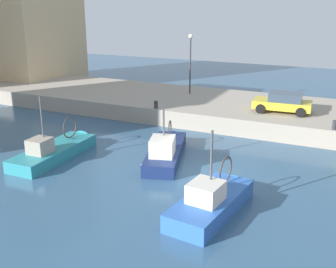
% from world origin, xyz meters
% --- Properties ---
extents(water_surface, '(80.00, 80.00, 0.00)m').
position_xyz_m(water_surface, '(0.00, 0.00, 0.00)').
color(water_surface, '#335675').
rests_on(water_surface, ground).
extents(quay_wall, '(9.00, 56.00, 1.20)m').
position_xyz_m(quay_wall, '(11.50, 0.00, 0.60)').
color(quay_wall, '#9E9384').
rests_on(quay_wall, ground).
extents(fishing_boat_navy, '(6.89, 3.52, 3.88)m').
position_xyz_m(fishing_boat_navy, '(1.73, 2.50, 0.15)').
color(fishing_boat_navy, navy).
rests_on(fishing_boat_navy, ground).
extents(fishing_boat_blue, '(5.96, 2.56, 4.53)m').
position_xyz_m(fishing_boat_blue, '(-3.07, -2.05, 0.12)').
color(fishing_boat_blue, '#2D60B7').
rests_on(fishing_boat_blue, ground).
extents(fishing_boat_teal, '(6.61, 2.13, 4.60)m').
position_xyz_m(fishing_boat_teal, '(-0.80, 8.24, 0.10)').
color(fishing_boat_teal, teal).
rests_on(fishing_boat_teal, ground).
extents(parked_car_yellow, '(2.20, 3.98, 1.37)m').
position_xyz_m(parked_car_yellow, '(10.12, -2.43, 1.90)').
color(parked_car_yellow, gold).
rests_on(parked_car_yellow, quay_wall).
extents(mooring_bollard_mid, '(0.28, 0.28, 0.55)m').
position_xyz_m(mooring_bollard_mid, '(7.35, -6.00, 1.48)').
color(mooring_bollard_mid, '#2D2D33').
rests_on(mooring_bollard_mid, quay_wall).
extents(mooring_bollard_north, '(0.28, 0.28, 0.55)m').
position_xyz_m(mooring_bollard_north, '(7.35, 6.00, 1.48)').
color(mooring_bollard_north, '#2D2D33').
rests_on(mooring_bollard_north, quay_wall).
extents(quay_streetlamp, '(0.36, 0.36, 4.83)m').
position_xyz_m(quay_streetlamp, '(13.00, 5.69, 4.45)').
color(quay_streetlamp, '#38383D').
rests_on(quay_streetlamp, quay_wall).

